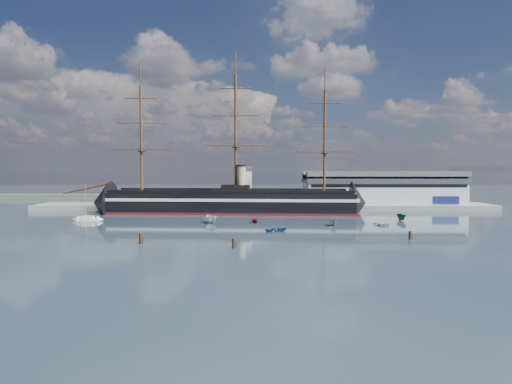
{
  "coord_description": "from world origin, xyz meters",
  "views": [
    {
      "loc": [
        7.37,
        -94.31,
        15.98
      ],
      "look_at": [
        6.89,
        35.0,
        9.0
      ],
      "focal_mm": 30.0,
      "sensor_mm": 36.0,
      "label": 1
    }
  ],
  "objects": [
    {
      "name": "quay",
      "position": [
        10.0,
        76.0,
        0.0
      ],
      "size": [
        180.0,
        18.0,
        2.0
      ],
      "primitive_type": "cube",
      "color": "slate",
      "rests_on": "ground"
    },
    {
      "name": "ground",
      "position": [
        0.0,
        40.0,
        0.0
      ],
      "size": [
        600.0,
        600.0,
        0.0
      ],
      "primitive_type": "plane",
      "color": "#182A36",
      "rests_on": "ground"
    },
    {
      "name": "quay_tower",
      "position": [
        3.0,
        73.0,
        9.75
      ],
      "size": [
        5.0,
        5.0,
        15.0
      ],
      "color": "silver",
      "rests_on": "ground"
    },
    {
      "name": "sailboat",
      "position": [
        -44.79,
        35.85,
        0.72
      ],
      "size": [
        7.19,
        2.46,
        11.33
      ],
      "rotation": [
        0.0,
        0.0,
        -0.05
      ],
      "color": "white",
      "rests_on": "ground"
    },
    {
      "name": "warehouse",
      "position": [
        58.0,
        80.0,
        7.98
      ],
      "size": [
        63.0,
        21.0,
        11.6
      ],
      "color": "#B7BABC",
      "rests_on": "ground"
    },
    {
      "name": "motorboat_d",
      "position": [
        6.58,
        31.61,
        0.0
      ],
      "size": [
        6.57,
        5.08,
        2.22
      ],
      "primitive_type": "imported",
      "rotation": [
        0.0,
        0.0,
        0.47
      ],
      "color": "maroon",
      "rests_on": "ground"
    },
    {
      "name": "piling_near_left",
      "position": [
        -17.63,
        -3.96,
        0.0
      ],
      "size": [
        0.64,
        0.64,
        3.05
      ],
      "primitive_type": "cylinder",
      "color": "black",
      "rests_on": "ground"
    },
    {
      "name": "piling_far_right",
      "position": [
        41.88,
        1.75,
        0.0
      ],
      "size": [
        0.64,
        0.64,
        2.6
      ],
      "primitive_type": "cylinder",
      "color": "black",
      "rests_on": "ground"
    },
    {
      "name": "warship",
      "position": [
        -4.27,
        60.0,
        4.04
      ],
      "size": [
        113.37,
        21.91,
        53.94
      ],
      "rotation": [
        0.0,
        0.0,
        -0.06
      ],
      "color": "black",
      "rests_on": "ground"
    },
    {
      "name": "motorboat_b",
      "position": [
        12.28,
        14.31,
        0.0
      ],
      "size": [
        2.66,
        3.96,
        1.71
      ],
      "primitive_type": "imported",
      "rotation": [
        0.0,
        0.0,
        1.93
      ],
      "color": "#2B5284",
      "rests_on": "ground"
    },
    {
      "name": "piling_near_mid",
      "position": [
        2.54,
        -9.02,
        0.0
      ],
      "size": [
        0.64,
        0.64,
        2.66
      ],
      "primitive_type": "cylinder",
      "color": "black",
      "rests_on": "ground"
    },
    {
      "name": "motorboat_a",
      "position": [
        -6.29,
        31.03,
        0.0
      ],
      "size": [
        7.72,
        5.48,
        2.91
      ],
      "primitive_type": "imported",
      "rotation": [
        0.0,
        0.0,
        0.43
      ],
      "color": "silver",
      "rests_on": "ground"
    },
    {
      "name": "motorboat_f",
      "position": [
        52.09,
        37.77,
        0.0
      ],
      "size": [
        6.48,
        2.46,
        2.58
      ],
      "primitive_type": "imported",
      "rotation": [
        0.0,
        0.0,
        0.02
      ],
      "color": "#1B432C",
      "rests_on": "ground"
    },
    {
      "name": "motorboat_c",
      "position": [
        28.51,
        25.46,
        0.0
      ],
      "size": [
        5.28,
        2.58,
        2.02
      ],
      "primitive_type": "imported",
      "rotation": [
        0.0,
        0.0,
        0.15
      ],
      "color": "slate",
      "rests_on": "ground"
    },
    {
      "name": "motorboat_e",
      "position": [
        42.53,
        25.88,
        0.0
      ],
      "size": [
        2.79,
        2.83,
        1.33
      ],
      "primitive_type": "imported",
      "rotation": [
        0.0,
        0.0,
        0.8
      ],
      "color": "silver",
      "rests_on": "ground"
    }
  ]
}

